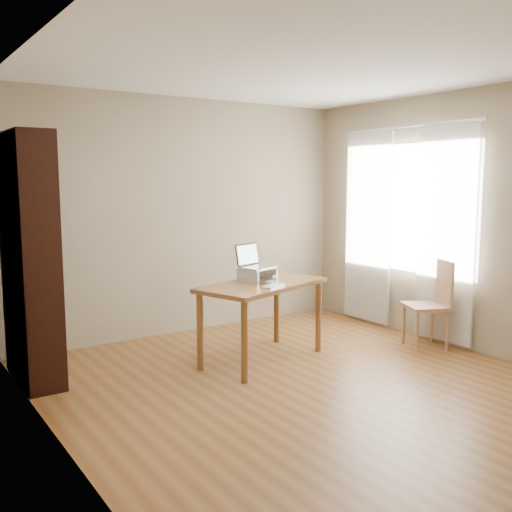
# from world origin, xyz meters

# --- Properties ---
(room) EXTENTS (4.04, 4.54, 2.64)m
(room) POSITION_xyz_m (0.03, 0.01, 1.30)
(room) COLOR brown
(room) RESTS_ON ground
(bookshelf) EXTENTS (0.30, 0.90, 2.10)m
(bookshelf) POSITION_xyz_m (-1.83, 1.55, 1.05)
(bookshelf) COLOR black
(bookshelf) RESTS_ON ground
(curtains) EXTENTS (0.03, 1.90, 2.25)m
(curtains) POSITION_xyz_m (1.92, 0.80, 1.17)
(curtains) COLOR white
(curtains) RESTS_ON ground
(desk) EXTENTS (1.41, 0.99, 0.75)m
(desk) POSITION_xyz_m (0.08, 0.88, 0.64)
(desk) COLOR brown
(desk) RESTS_ON ground
(laptop_stand) EXTENTS (0.32, 0.25, 0.13)m
(laptop_stand) POSITION_xyz_m (0.08, 0.96, 0.83)
(laptop_stand) COLOR silver
(laptop_stand) RESTS_ON desk
(laptop) EXTENTS (0.37, 0.35, 0.22)m
(laptop) POSITION_xyz_m (0.08, 1.02, 0.94)
(laptop) COLOR silver
(laptop) RESTS_ON laptop_stand
(keyboard) EXTENTS (0.29, 0.21, 0.02)m
(keyboard) POSITION_xyz_m (0.04, 0.66, 0.76)
(keyboard) COLOR silver
(keyboard) RESTS_ON desk
(coaster) EXTENTS (0.09, 0.09, 0.01)m
(coaster) POSITION_xyz_m (0.58, 0.65, 0.75)
(coaster) COLOR #51361B
(coaster) RESTS_ON desk
(cat) EXTENTS (0.23, 0.47, 0.14)m
(cat) POSITION_xyz_m (0.08, 0.99, 0.81)
(cat) COLOR #3F3731
(cat) RESTS_ON desk
(chair) EXTENTS (0.54, 0.53, 0.90)m
(chair) POSITION_xyz_m (1.77, 0.29, 0.48)
(chair) COLOR tan
(chair) RESTS_ON ground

